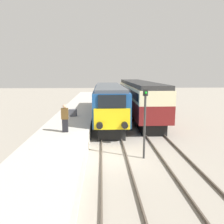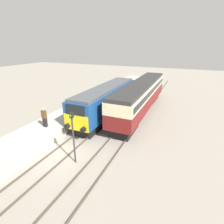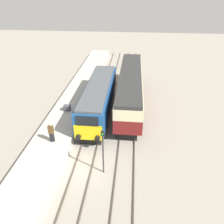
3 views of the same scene
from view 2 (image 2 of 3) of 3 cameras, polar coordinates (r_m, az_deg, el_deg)
name	(u,v)px [view 2 (image 2 of 3)]	position (r m, az deg, el deg)	size (l,w,h in m)	color
ground_plane	(60,155)	(14.89, -16.71, -13.22)	(120.00, 120.00, 0.00)	gray
platform_left	(80,111)	(22.13, -10.39, 0.48)	(3.50, 50.00, 1.01)	#B7B2A8
rails_near_track	(91,128)	(18.34, -6.82, -5.27)	(1.51, 60.00, 0.14)	#4C4238
rails_far_track	(122,134)	(17.03, 3.22, -7.34)	(1.50, 60.00, 0.14)	#4C4238
locomotive	(107,100)	(20.75, -1.76, 3.93)	(2.70, 13.11, 3.68)	black
passenger_carriage	(141,94)	(22.29, 9.55, 5.72)	(2.75, 16.50, 3.91)	black
person_on_platform	(44,118)	(17.20, -21.21, -1.71)	(0.44, 0.26, 1.83)	black
signal_post	(73,134)	(12.57, -12.58, -7.06)	(0.24, 0.28, 3.96)	#333333
luggage_crate	(77,106)	(21.45, -11.40, 2.02)	(0.70, 0.56, 0.60)	#4C4C51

